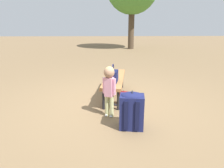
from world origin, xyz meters
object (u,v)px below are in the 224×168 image
at_px(child_standing, 109,84).
at_px(backpack_small, 123,98).
at_px(handbag, 113,76).
at_px(park_bench, 114,80).
at_px(backpack_large, 132,109).

relative_size(child_standing, backpack_small, 2.89).
distance_m(handbag, child_standing, 0.66).
height_order(park_bench, handbag, handbag).
height_order(park_bench, backpack_small, park_bench).
xyz_separation_m(park_bench, backpack_large, (1.41, 0.21, -0.08)).
bearing_deg(child_standing, park_bench, 172.53).
bearing_deg(backpack_small, backpack_large, 3.21).
distance_m(handbag, backpack_small, 0.49).
bearing_deg(park_bench, backpack_large, 8.54).
bearing_deg(backpack_large, park_bench, -171.46).
bearing_deg(backpack_small, child_standing, -29.87).
relative_size(handbag, child_standing, 0.41).
bearing_deg(park_bench, backpack_small, 18.30).
height_order(child_standing, backpack_large, child_standing).
distance_m(child_standing, backpack_large, 0.62).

